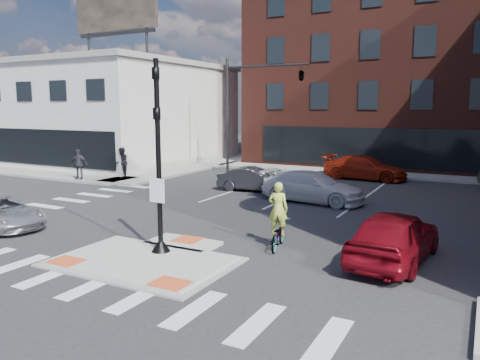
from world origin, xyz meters
The scene contains 17 objects.
ground centered at (0.00, 0.00, 0.00)m, with size 120.00×120.00×0.00m, color #28282B.
refuge_island centered at (0.00, -0.26, 0.05)m, with size 5.40×4.65×0.13m.
sidewalk_nw centered at (-16.76, 15.29, 0.08)m, with size 23.50×20.50×0.15m.
sidewalk_n centered at (3.00, 22.00, 0.07)m, with size 26.00×3.00×0.15m, color gray.
building_nw centered at (-21.98, 19.98, 4.23)m, with size 20.40×16.40×14.40m.
building_n centered at (3.00, 31.99, 7.80)m, with size 24.40×18.40×15.50m.
building_far_left centered at (-4.00, 52.00, 5.00)m, with size 10.00×12.00×10.00m, color slate.
signal_pole centered at (0.00, 0.40, 2.36)m, with size 0.60×0.60×5.98m.
mast_arm_signal centered at (-3.47, 18.00, 6.21)m, with size 6.10×2.24×8.00m.
silver_suv centered at (-7.67, 0.23, 0.61)m, with size 2.01×4.35×1.21m, color #B3B5BA.
red_sedan centered at (6.67, 3.14, 0.81)m, with size 1.92×4.76×1.62m, color maroon.
white_pickup centered at (1.44, 10.77, 0.75)m, with size 2.11×5.20×1.51m, color silver.
bg_car_dark centered at (-2.50, 12.13, 0.66)m, with size 1.39×3.99×1.32m, color #28282D.
bg_car_red centered at (2.00, 19.37, 0.77)m, with size 2.16×5.32×1.54m, color maroon.
cyclist centered at (3.00, 2.80, 0.76)m, with size 0.96×1.87×2.24m.
pedestrian_a centered at (-12.00, 12.00, 1.13)m, with size 0.95×0.74×1.95m, color black.
pedestrian_b centered at (-13.78, 10.00, 1.11)m, with size 1.12×0.47×1.92m, color #2D2932.
Camera 1 is at (8.95, -11.09, 4.64)m, focal length 35.00 mm.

